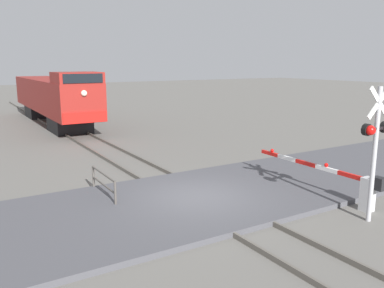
{
  "coord_description": "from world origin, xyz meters",
  "views": [
    {
      "loc": [
        -6.99,
        -11.07,
        4.66
      ],
      "look_at": [
        1.03,
        2.05,
        1.52
      ],
      "focal_mm": 37.64,
      "sensor_mm": 36.0,
      "label": 1
    }
  ],
  "objects_px": {
    "locomotive": "(54,97)",
    "crossing_signal": "(376,139)",
    "guard_railing": "(104,182)",
    "crossing_gate": "(349,183)"
  },
  "relations": [
    {
      "from": "locomotive",
      "to": "crossing_signal",
      "type": "height_order",
      "value": "locomotive"
    },
    {
      "from": "locomotive",
      "to": "crossing_gate",
      "type": "bearing_deg",
      "value": -80.05
    },
    {
      "from": "crossing_signal",
      "to": "guard_railing",
      "type": "relative_size",
      "value": 1.75
    },
    {
      "from": "locomotive",
      "to": "crossing_signal",
      "type": "relative_size",
      "value": 4.07
    },
    {
      "from": "locomotive",
      "to": "crossing_signal",
      "type": "xyz_separation_m",
      "value": [
        3.42,
        -24.64,
        0.44
      ]
    },
    {
      "from": "crossing_signal",
      "to": "guard_railing",
      "type": "xyz_separation_m",
      "value": [
        -6.09,
        6.0,
        -1.89
      ]
    },
    {
      "from": "locomotive",
      "to": "guard_railing",
      "type": "distance_m",
      "value": 18.89
    },
    {
      "from": "crossing_gate",
      "to": "crossing_signal",
      "type": "bearing_deg",
      "value": -118.09
    },
    {
      "from": "locomotive",
      "to": "guard_railing",
      "type": "relative_size",
      "value": 7.12
    },
    {
      "from": "crossing_signal",
      "to": "guard_railing",
      "type": "height_order",
      "value": "crossing_signal"
    }
  ]
}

